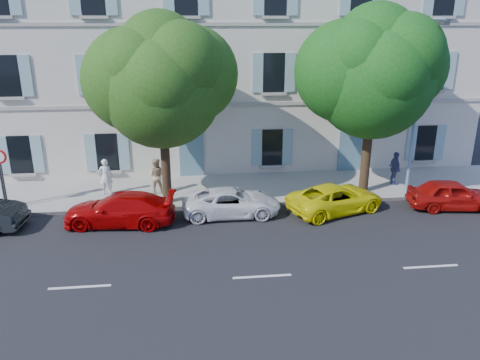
{
  "coord_description": "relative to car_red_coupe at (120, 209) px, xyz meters",
  "views": [
    {
      "loc": [
        -2.28,
        -17.7,
        8.25
      ],
      "look_at": [
        -0.09,
        2.0,
        1.4
      ],
      "focal_mm": 35.0,
      "sensor_mm": 36.0,
      "label": 1
    }
  ],
  "objects": [
    {
      "name": "building",
      "position": [
        5.31,
        9.29,
        5.33
      ],
      "size": [
        28.0,
        7.0,
        12.0
      ],
      "primitive_type": "cube",
      "color": "beige",
      "rests_on": "ground"
    },
    {
      "name": "tree_right",
      "position": [
        11.51,
        2.34,
        4.96
      ],
      "size": [
        5.54,
        5.54,
        8.54
      ],
      "color": "#3A2819",
      "rests_on": "sidewalk"
    },
    {
      "name": "pedestrian_a",
      "position": [
        -1.06,
        3.33,
        0.37
      ],
      "size": [
        0.71,
        0.53,
        1.79
      ],
      "primitive_type": "imported",
      "rotation": [
        0.0,
        0.0,
        3.31
      ],
      "color": "silver",
      "rests_on": "sidewalk"
    },
    {
      "name": "kerb",
      "position": [
        5.31,
        1.37,
        -0.59
      ],
      "size": [
        36.0,
        0.16,
        0.16
      ],
      "primitive_type": "cube",
      "color": "#9E998E",
      "rests_on": "ground"
    },
    {
      "name": "sidewalk",
      "position": [
        5.31,
        3.54,
        -0.6
      ],
      "size": [
        36.0,
        4.5,
        0.15
      ],
      "primitive_type": "cube",
      "color": "#A09E96",
      "rests_on": "ground"
    },
    {
      "name": "road_sign",
      "position": [
        -5.19,
        1.86,
        1.48
      ],
      "size": [
        0.64,
        0.11,
        2.77
      ],
      "color": "#383A3D",
      "rests_on": "sidewalk"
    },
    {
      "name": "car_yellow_supercar",
      "position": [
        9.46,
        0.35,
        -0.05
      ],
      "size": [
        4.9,
        3.45,
        1.24
      ],
      "primitive_type": "imported",
      "rotation": [
        0.0,
        0.0,
        1.92
      ],
      "color": "yellow",
      "rests_on": "ground"
    },
    {
      "name": "street_lamp",
      "position": [
        13.51,
        1.66,
        4.09
      ],
      "size": [
        0.27,
        1.73,
        8.14
      ],
      "color": "#7293BF",
      "rests_on": "sidewalk"
    },
    {
      "name": "pedestrian_b",
      "position": [
        1.35,
        3.24,
        0.36
      ],
      "size": [
        0.95,
        0.79,
        1.75
      ],
      "primitive_type": "imported",
      "rotation": [
        0.0,
        0.0,
        2.98
      ],
      "color": "tan",
      "rests_on": "sidewalk"
    },
    {
      "name": "car_red_hatchback",
      "position": [
        14.85,
        0.08,
        0.0
      ],
      "size": [
        4.12,
        2.09,
        1.34
      ],
      "primitive_type": "imported",
      "rotation": [
        0.0,
        0.0,
        1.44
      ],
      "color": "#9E0D09",
      "rests_on": "ground"
    },
    {
      "name": "tree_left",
      "position": [
        1.91,
        1.95,
        4.79
      ],
      "size": [
        5.32,
        5.32,
        8.25
      ],
      "color": "#3A2819",
      "rests_on": "sidewalk"
    },
    {
      "name": "car_white_coupe",
      "position": [
        4.77,
        0.46,
        -0.07
      ],
      "size": [
        4.32,
        2.0,
        1.2
      ],
      "primitive_type": "imported",
      "rotation": [
        0.0,
        0.0,
        1.57
      ],
      "color": "white",
      "rests_on": "ground"
    },
    {
      "name": "pedestrian_c",
      "position": [
        13.43,
        3.15,
        0.34
      ],
      "size": [
        0.45,
        1.02,
        1.72
      ],
      "primitive_type": "imported",
      "rotation": [
        0.0,
        0.0,
        1.6
      ],
      "color": "#444B7D",
      "rests_on": "sidewalk"
    },
    {
      "name": "ground",
      "position": [
        5.31,
        -0.91,
        -0.67
      ],
      "size": [
        90.0,
        90.0,
        0.0
      ],
      "primitive_type": "plane",
      "color": "black"
    },
    {
      "name": "car_red_coupe",
      "position": [
        0.0,
        0.0,
        0.0
      ],
      "size": [
        4.8,
        2.36,
        1.34
      ],
      "primitive_type": "imported",
      "rotation": [
        0.0,
        0.0,
        4.61
      ],
      "color": "#A60405",
      "rests_on": "ground"
    }
  ]
}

